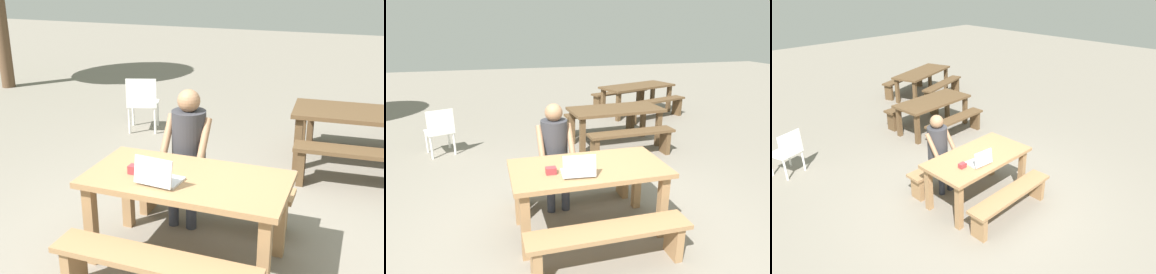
# 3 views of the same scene
# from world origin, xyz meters

# --- Properties ---
(ground_plane) EXTENTS (30.00, 30.00, 0.00)m
(ground_plane) POSITION_xyz_m (0.00, 0.00, 0.00)
(ground_plane) COLOR gray
(picnic_table_front) EXTENTS (1.64, 0.85, 0.76)m
(picnic_table_front) POSITION_xyz_m (0.00, 0.00, 0.64)
(picnic_table_front) COLOR #9E754C
(picnic_table_front) RESTS_ON ground
(bench_near) EXTENTS (1.56, 0.30, 0.42)m
(bench_near) POSITION_xyz_m (0.00, -0.66, 0.31)
(bench_near) COLOR #9E754C
(bench_near) RESTS_ON ground
(bench_far) EXTENTS (1.56, 0.30, 0.42)m
(bench_far) POSITION_xyz_m (0.00, 0.66, 0.31)
(bench_far) COLOR #9E754C
(bench_far) RESTS_ON ground
(laptop) EXTENTS (0.35, 0.29, 0.24)m
(laptop) POSITION_xyz_m (-0.17, -0.19, 0.82)
(laptop) COLOR silver
(laptop) RESTS_ON picnic_table_front
(small_pouch) EXTENTS (0.10, 0.08, 0.07)m
(small_pouch) POSITION_xyz_m (-0.42, -0.09, 0.80)
(small_pouch) COLOR #993338
(small_pouch) RESTS_ON picnic_table_front
(person_seated) EXTENTS (0.43, 0.42, 1.31)m
(person_seated) POSITION_xyz_m (-0.23, 0.63, 0.76)
(person_seated) COLOR #333847
(person_seated) RESTS_ON ground
(plastic_chair) EXTENTS (0.56, 0.56, 0.83)m
(plastic_chair) POSITION_xyz_m (-1.80, 2.88, 0.45)
(plastic_chair) COLOR white
(plastic_chair) RESTS_ON ground
(picnic_table_mid) EXTENTS (1.74, 0.89, 0.71)m
(picnic_table_mid) POSITION_xyz_m (1.31, 2.58, 0.60)
(picnic_table_mid) COLOR brown
(picnic_table_mid) RESTS_ON ground
(bench_mid_south) EXTENTS (1.54, 0.38, 0.47)m
(bench_mid_south) POSITION_xyz_m (1.34, 1.90, 0.34)
(bench_mid_south) COLOR brown
(bench_mid_south) RESTS_ON ground
(bench_mid_north) EXTENTS (1.54, 0.38, 0.47)m
(bench_mid_north) POSITION_xyz_m (1.27, 3.27, 0.34)
(bench_mid_north) COLOR brown
(bench_mid_north) RESTS_ON ground
(picnic_table_rear) EXTENTS (2.05, 1.34, 0.73)m
(picnic_table_rear) POSITION_xyz_m (2.71, 4.69, 0.62)
(picnic_table_rear) COLOR brown
(picnic_table_rear) RESTS_ON ground
(bench_rear_south) EXTENTS (1.72, 0.82, 0.48)m
(bench_rear_south) POSITION_xyz_m (2.92, 4.05, 0.35)
(bench_rear_south) COLOR brown
(bench_rear_south) RESTS_ON ground
(bench_rear_north) EXTENTS (1.72, 0.82, 0.48)m
(bench_rear_north) POSITION_xyz_m (2.50, 5.32, 0.35)
(bench_rear_north) COLOR brown
(bench_rear_north) RESTS_ON ground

